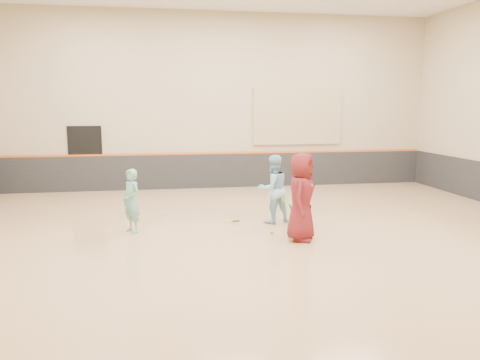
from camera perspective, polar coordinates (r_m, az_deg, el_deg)
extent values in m
cube|color=tan|center=(10.78, 1.33, -6.88)|extent=(15.00, 12.00, 0.20)
cube|color=tan|center=(16.31, -2.60, 9.54)|extent=(15.00, 0.02, 6.00)
cube|color=tan|center=(4.60, 15.71, 10.48)|extent=(15.00, 0.02, 6.00)
cube|color=#232326|center=(16.43, -2.53, 1.14)|extent=(14.90, 0.04, 1.20)
cube|color=#D85914|center=(16.34, -2.54, 3.28)|extent=(14.90, 0.03, 0.06)
cube|color=tan|center=(16.82, 7.04, 7.76)|extent=(3.20, 0.08, 2.00)
cube|color=black|center=(16.46, -18.31, 2.46)|extent=(1.10, 0.05, 2.20)
imported|color=#6AB7A9|center=(10.89, -13.09, -2.48)|extent=(0.59, 0.63, 1.45)
imported|color=#93C7E4|center=(11.48, 4.06, -1.10)|extent=(0.97, 0.85, 1.68)
imported|color=maroon|center=(10.02, 7.47, -2.07)|extent=(0.94, 1.09, 1.88)
sphere|color=#BED331|center=(10.62, 3.89, -6.39)|extent=(0.07, 0.07, 0.07)
sphere|color=#C2D130|center=(9.84, 8.67, -0.68)|extent=(0.07, 0.07, 0.07)
sphere|color=yellow|center=(12.42, -9.08, -4.21)|extent=(0.07, 0.07, 0.07)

